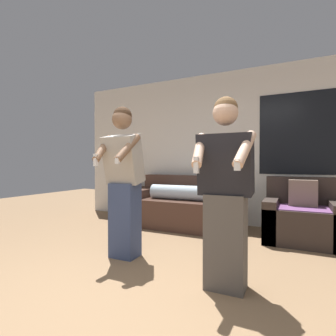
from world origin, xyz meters
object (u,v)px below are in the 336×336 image
armchair (303,218)px  couch (182,207)px  person_left (124,180)px  person_right (225,193)px  side_table (129,191)px

armchair → couch: bearing=176.8°
person_left → person_right: person_left is taller
person_right → couch: bearing=122.2°
side_table → armchair: bearing=-6.3°
person_right → person_left: bearing=168.8°
armchair → side_table: (-3.11, 0.34, 0.20)m
side_table → couch: bearing=-10.6°
couch → person_left: (0.00, -1.70, 0.56)m
couch → person_left: bearing=-89.9°
couch → person_left: person_left is taller
side_table → person_right: (2.49, -2.18, 0.30)m
side_table → person_right: bearing=-41.3°
side_table → person_left: size_ratio=0.44×
couch → person_right: person_right is taller
person_right → side_table: bearing=138.7°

